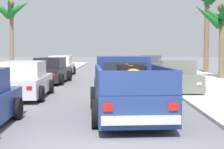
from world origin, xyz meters
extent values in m
plane|color=slate|center=(0.00, 0.00, 0.00)|extent=(160.00, 160.00, 0.00)
cube|color=beige|center=(-5.72, 12.00, 0.06)|extent=(5.12, 60.00, 0.12)
cube|color=beige|center=(5.72, 12.00, 0.06)|extent=(5.12, 60.00, 0.12)
cube|color=silver|center=(-4.57, 12.00, 0.05)|extent=(0.16, 60.00, 0.10)
cube|color=silver|center=(4.57, 12.00, 0.05)|extent=(0.16, 60.00, 0.10)
cube|color=navy|center=(0.82, 3.15, 0.60)|extent=(2.28, 5.22, 0.80)
cube|color=navy|center=(0.71, 4.74, 1.40)|extent=(1.82, 1.62, 0.80)
cube|color=#283342|center=(0.76, 3.99, 1.42)|extent=(1.38, 0.16, 0.44)
cube|color=#283342|center=(0.65, 5.50, 1.42)|extent=(1.46, 0.17, 0.48)
cube|color=navy|center=(-0.02, 2.23, 1.28)|extent=(0.34, 3.30, 0.56)
cube|color=navy|center=(1.79, 2.36, 1.28)|extent=(0.34, 3.30, 0.56)
cube|color=navy|center=(1.00, 0.64, 1.28)|extent=(1.88, 0.24, 0.56)
cube|color=silver|center=(1.01, 0.56, 0.44)|extent=(1.83, 0.25, 0.20)
cylinder|color=black|center=(-0.26, 4.60, 0.38)|extent=(0.31, 0.78, 0.76)
cylinder|color=black|center=(1.69, 4.74, 0.38)|extent=(0.31, 0.78, 0.76)
cylinder|color=black|center=(-0.05, 1.68, 0.38)|extent=(0.31, 0.78, 0.76)
cylinder|color=black|center=(1.90, 1.82, 0.38)|extent=(0.31, 0.78, 0.76)
cube|color=red|center=(0.26, 0.53, 0.74)|extent=(0.22, 0.06, 0.18)
cube|color=red|center=(1.75, 0.64, 0.74)|extent=(0.22, 0.06, 0.18)
ellipsoid|color=orange|center=(0.88, 2.41, 1.30)|extent=(0.82, 1.75, 0.60)
sphere|color=orange|center=(0.81, 3.35, 1.38)|extent=(0.44, 0.44, 0.44)
cube|color=black|center=(0.91, 1.94, 1.30)|extent=(0.72, 0.17, 0.61)
cube|color=black|center=(0.88, 2.41, 1.30)|extent=(0.72, 0.17, 0.61)
cube|color=black|center=(0.84, 2.87, 1.30)|extent=(0.72, 0.17, 0.61)
cube|color=silver|center=(-3.62, 19.28, 0.54)|extent=(1.79, 4.21, 0.72)
cube|color=silver|center=(-3.63, 19.38, 1.22)|extent=(1.54, 2.11, 0.64)
cube|color=#283342|center=(-3.62, 18.41, 1.20)|extent=(1.37, 0.09, 0.52)
cube|color=#283342|center=(-3.63, 20.35, 1.20)|extent=(1.34, 0.09, 0.50)
cylinder|color=black|center=(-2.71, 17.98, 0.32)|extent=(0.23, 0.64, 0.64)
cylinder|color=black|center=(-4.52, 17.97, 0.32)|extent=(0.23, 0.64, 0.64)
cylinder|color=black|center=(-2.73, 20.59, 0.32)|extent=(0.23, 0.64, 0.64)
cylinder|color=black|center=(-4.54, 20.57, 0.32)|extent=(0.23, 0.64, 0.64)
cube|color=red|center=(-3.01, 21.39, 0.64)|extent=(0.20, 0.04, 0.12)
cube|color=white|center=(-2.99, 17.17, 0.61)|extent=(0.20, 0.04, 0.10)
cube|color=red|center=(-4.28, 21.38, 0.64)|extent=(0.20, 0.04, 0.12)
cube|color=white|center=(-4.22, 17.16, 0.61)|extent=(0.20, 0.04, 0.10)
cube|color=#474C56|center=(3.59, 21.61, 0.54)|extent=(1.81, 4.22, 0.72)
cube|color=#474C56|center=(3.58, 21.51, 1.22)|extent=(1.55, 2.12, 0.64)
cube|color=#283342|center=(3.60, 22.48, 1.20)|extent=(1.37, 0.10, 0.52)
cube|color=#283342|center=(3.57, 20.54, 1.20)|extent=(1.34, 0.10, 0.50)
cylinder|color=black|center=(2.70, 22.92, 0.32)|extent=(0.23, 0.64, 0.64)
cylinder|color=black|center=(4.50, 22.90, 0.32)|extent=(0.23, 0.64, 0.64)
cylinder|color=black|center=(2.67, 20.32, 0.32)|extent=(0.23, 0.64, 0.64)
cylinder|color=black|center=(4.47, 20.29, 0.32)|extent=(0.23, 0.64, 0.64)
cube|color=red|center=(2.93, 19.51, 0.64)|extent=(0.20, 0.04, 0.12)
cube|color=white|center=(3.00, 23.73, 0.61)|extent=(0.20, 0.04, 0.10)
cube|color=red|center=(4.19, 19.49, 0.64)|extent=(0.20, 0.04, 0.12)
cube|color=white|center=(4.23, 23.71, 0.61)|extent=(0.20, 0.04, 0.10)
cube|color=silver|center=(-3.35, 7.29, 0.54)|extent=(1.89, 4.25, 0.72)
cube|color=silver|center=(-3.35, 7.19, 1.22)|extent=(1.59, 2.15, 0.64)
cube|color=#283342|center=(-3.38, 8.16, 1.20)|extent=(1.37, 0.12, 0.52)
cube|color=#283342|center=(-3.31, 6.22, 1.20)|extent=(1.34, 0.12, 0.50)
cylinder|color=black|center=(-4.29, 8.56, 0.32)|extent=(0.24, 0.65, 0.64)
cylinder|color=black|center=(-2.49, 8.62, 0.32)|extent=(0.24, 0.65, 0.64)
cylinder|color=black|center=(-2.41, 6.02, 0.32)|extent=(0.24, 0.65, 0.64)
cube|color=white|center=(-4.03, 9.38, 0.61)|extent=(0.20, 0.05, 0.10)
cube|color=red|center=(-2.65, 5.20, 0.64)|extent=(0.20, 0.05, 0.12)
cube|color=white|center=(-2.80, 9.42, 0.61)|extent=(0.20, 0.05, 0.10)
cylinder|color=black|center=(-2.42, 2.77, 0.32)|extent=(0.24, 0.65, 0.64)
cube|color=red|center=(-2.71, 3.57, 0.64)|extent=(0.20, 0.05, 0.12)
cube|color=slate|center=(3.41, 9.20, 0.54)|extent=(1.86, 4.24, 0.72)
cube|color=slate|center=(3.42, 9.30, 1.22)|extent=(1.57, 2.14, 0.64)
cube|color=#283342|center=(3.39, 8.33, 1.20)|extent=(1.37, 0.11, 0.52)
cube|color=#283342|center=(3.44, 10.27, 1.20)|extent=(1.34, 0.11, 0.50)
cylinder|color=black|center=(4.28, 7.87, 0.32)|extent=(0.24, 0.65, 0.64)
cylinder|color=black|center=(2.48, 7.92, 0.32)|extent=(0.24, 0.65, 0.64)
cylinder|color=black|center=(4.35, 10.48, 0.32)|extent=(0.24, 0.65, 0.64)
cylinder|color=black|center=(2.54, 10.52, 0.32)|extent=(0.24, 0.65, 0.64)
cube|color=red|center=(4.10, 11.29, 0.64)|extent=(0.20, 0.04, 0.12)
cube|color=white|center=(3.98, 7.07, 0.61)|extent=(0.20, 0.04, 0.10)
cube|color=red|center=(2.83, 11.32, 0.64)|extent=(0.20, 0.04, 0.12)
cube|color=white|center=(2.75, 7.10, 0.61)|extent=(0.20, 0.04, 0.10)
cube|color=black|center=(-3.36, 13.55, 0.54)|extent=(1.98, 4.29, 0.72)
cube|color=black|center=(-3.36, 13.45, 1.22)|extent=(1.63, 2.18, 0.64)
cube|color=#283342|center=(-3.31, 14.42, 1.20)|extent=(1.37, 0.15, 0.52)
cube|color=#283342|center=(-3.41, 12.49, 1.20)|extent=(1.34, 0.15, 0.50)
cylinder|color=black|center=(-4.19, 14.90, 0.32)|extent=(0.25, 0.65, 0.64)
cylinder|color=black|center=(-2.39, 14.81, 0.32)|extent=(0.25, 0.65, 0.64)
cylinder|color=black|center=(-4.33, 12.30, 0.32)|extent=(0.25, 0.65, 0.64)
cylinder|color=black|center=(-2.53, 12.21, 0.32)|extent=(0.25, 0.65, 0.64)
cube|color=red|center=(-4.10, 11.48, 0.64)|extent=(0.20, 0.05, 0.12)
cube|color=white|center=(-3.86, 15.69, 0.61)|extent=(0.20, 0.05, 0.10)
cube|color=red|center=(-2.84, 11.41, 0.64)|extent=(0.20, 0.05, 0.12)
cube|color=white|center=(-2.63, 15.63, 0.61)|extent=(0.20, 0.05, 0.10)
cylinder|color=brown|center=(-7.60, 20.10, 2.80)|extent=(0.30, 0.59, 5.61)
cone|color=#196023|center=(-6.84, 20.02, 5.33)|extent=(1.65, 0.72, 1.24)
cone|color=#196023|center=(-7.46, 20.85, 5.30)|extent=(0.84, 1.67, 1.28)
cone|color=#196023|center=(-8.28, 20.78, 5.19)|extent=(1.76, 1.76, 1.51)
cone|color=#196023|center=(-8.32, 19.45, 5.16)|extent=(1.81, 1.71, 1.55)
cone|color=#196023|center=(-7.38, 19.03, 5.18)|extent=(1.00, 2.25, 1.53)
sphere|color=brown|center=(-7.60, 20.10, 5.60)|extent=(0.54, 0.54, 0.54)
cylinder|color=brown|center=(7.71, 15.86, 2.39)|extent=(0.38, 0.48, 4.78)
cone|color=#196023|center=(7.19, 16.45, 4.42)|extent=(1.47, 1.58, 1.36)
cone|color=#196023|center=(6.63, 15.65, 4.24)|extent=(2.18, 0.96, 1.73)
cone|color=#196023|center=(7.41, 14.99, 4.53)|extent=(1.15, 1.99, 1.21)
sphere|color=brown|center=(7.71, 15.86, 4.78)|extent=(0.69, 0.69, 0.69)
cylinder|color=brown|center=(8.21, 21.46, 3.40)|extent=(0.41, 0.44, 6.81)
camera|label=1|loc=(0.35, -7.09, 2.05)|focal=54.90mm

